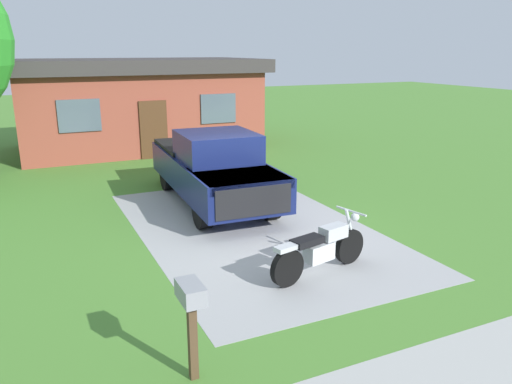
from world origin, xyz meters
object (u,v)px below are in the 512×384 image
at_px(neighbor_house, 137,103).
at_px(pickup_truck, 212,166).
at_px(mailbox, 191,306).
at_px(motorcycle, 321,249).

bearing_deg(neighbor_house, pickup_truck, -89.93).
distance_m(mailbox, neighbor_house, 15.71).
height_order(motorcycle, pickup_truck, pickup_truck).
height_order(pickup_truck, mailbox, pickup_truck).
relative_size(motorcycle, mailbox, 1.73).
distance_m(motorcycle, neighbor_house, 13.62).
bearing_deg(mailbox, motorcycle, 32.29).
relative_size(motorcycle, pickup_truck, 0.38).
xyz_separation_m(pickup_truck, mailbox, (-2.79, -6.84, 0.03)).
bearing_deg(motorcycle, pickup_truck, 92.23).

